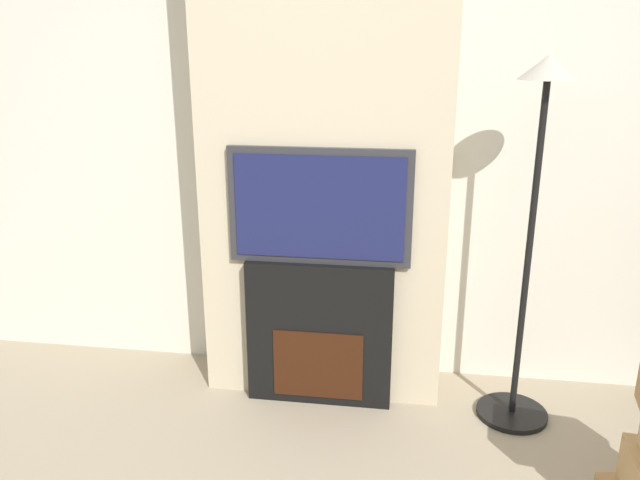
% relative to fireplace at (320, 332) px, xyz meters
% --- Properties ---
extents(wall_back, '(6.00, 0.06, 2.70)m').
position_rel_fireplace_xyz_m(wall_back, '(0.00, 0.38, 0.99)').
color(wall_back, silver).
rests_on(wall_back, ground_plane).
extents(chimney_breast, '(1.18, 0.34, 2.70)m').
position_rel_fireplace_xyz_m(chimney_breast, '(0.00, 0.17, 0.99)').
color(chimney_breast, beige).
rests_on(chimney_breast, ground_plane).
extents(fireplace, '(0.71, 0.15, 0.73)m').
position_rel_fireplace_xyz_m(fireplace, '(0.00, 0.00, 0.00)').
color(fireplace, black).
rests_on(fireplace, ground_plane).
extents(television, '(0.85, 0.07, 0.55)m').
position_rel_fireplace_xyz_m(television, '(0.00, -0.00, 0.64)').
color(television, '#2D2D33').
rests_on(television, fireplace).
extents(floor_lamp, '(0.33, 0.33, 1.68)m').
position_rel_fireplace_xyz_m(floor_lamp, '(0.94, -0.03, 0.70)').
color(floor_lamp, black).
rests_on(floor_lamp, ground_plane).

